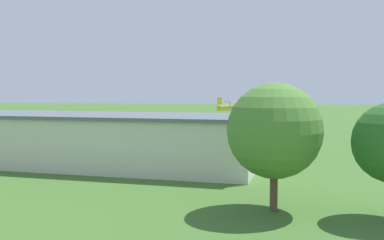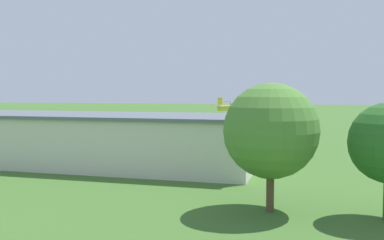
% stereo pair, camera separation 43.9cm
% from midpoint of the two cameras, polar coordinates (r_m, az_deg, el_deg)
% --- Properties ---
extents(ground_plane, '(400.00, 400.00, 0.00)m').
position_cam_midpoint_polar(ground_plane, '(89.19, 0.05, -1.59)').
color(ground_plane, '#3D6628').
extents(hangar, '(40.59, 14.40, 5.80)m').
position_cam_midpoint_polar(hangar, '(51.08, -14.40, -2.43)').
color(hangar, beige).
rests_on(hangar, ground_plane).
extents(biplane, '(7.39, 9.03, 3.59)m').
position_cam_midpoint_polar(biplane, '(85.21, 5.33, 1.72)').
color(biplane, yellow).
extents(person_by_parked_cars, '(0.50, 0.50, 1.78)m').
position_cam_midpoint_polar(person_by_parked_cars, '(72.50, -19.55, -2.34)').
color(person_by_parked_cars, '#B23333').
rests_on(person_by_parked_cars, ground_plane).
extents(person_watching_takeoff, '(0.44, 0.44, 1.54)m').
position_cam_midpoint_polar(person_watching_takeoff, '(55.33, 10.33, -4.15)').
color(person_watching_takeoff, '#33723F').
rests_on(person_watching_takeoff, ground_plane).
extents(person_near_hangar_door, '(0.49, 0.49, 1.63)m').
position_cam_midpoint_polar(person_near_hangar_door, '(56.71, 10.25, -3.91)').
color(person_near_hangar_door, '#72338C').
rests_on(person_near_hangar_door, ground_plane).
extents(person_at_fence_line, '(0.54, 0.54, 1.71)m').
position_cam_midpoint_polar(person_at_fence_line, '(73.28, -20.86, -2.33)').
color(person_at_fence_line, beige).
rests_on(person_at_fence_line, ground_plane).
extents(tree_by_windsock, '(6.60, 6.60, 8.91)m').
position_cam_midpoint_polar(tree_by_windsock, '(30.47, 10.31, -1.41)').
color(tree_by_windsock, brown).
rests_on(tree_by_windsock, ground_plane).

